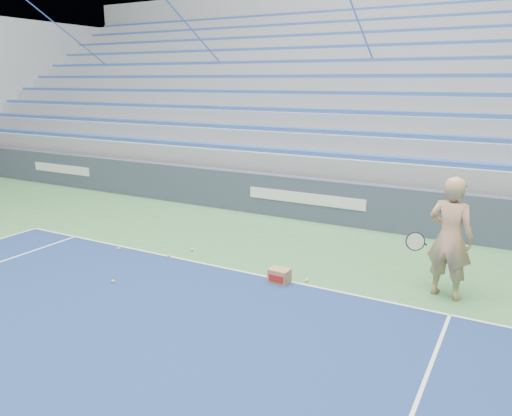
% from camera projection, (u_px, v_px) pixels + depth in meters
% --- Properties ---
extents(sponsor_barrier, '(30.00, 0.32, 1.10)m').
position_uv_depth(sponsor_barrier, '(307.00, 199.00, 12.90)').
color(sponsor_barrier, '#384156').
rests_on(sponsor_barrier, ground).
extents(bleachers, '(31.00, 9.15, 7.30)m').
position_uv_depth(bleachers, '(374.00, 115.00, 17.30)').
color(bleachers, gray).
rests_on(bleachers, ground).
extents(tennis_player, '(1.03, 0.94, 2.06)m').
position_uv_depth(tennis_player, '(450.00, 238.00, 8.17)').
color(tennis_player, tan).
rests_on(tennis_player, ground).
extents(ball_box, '(0.37, 0.29, 0.27)m').
position_uv_depth(ball_box, '(279.00, 276.00, 8.93)').
color(ball_box, '#A27A4E').
rests_on(ball_box, ground).
extents(tennis_ball_0, '(0.07, 0.07, 0.07)m').
position_uv_depth(tennis_ball_0, '(307.00, 280.00, 9.00)').
color(tennis_ball_0, '#C9D92C').
rests_on(tennis_ball_0, ground).
extents(tennis_ball_1, '(0.07, 0.07, 0.07)m').
position_uv_depth(tennis_ball_1, '(169.00, 256.00, 10.26)').
color(tennis_ball_1, '#C9D92C').
rests_on(tennis_ball_1, ground).
extents(tennis_ball_2, '(0.07, 0.07, 0.07)m').
position_uv_depth(tennis_ball_2, '(113.00, 281.00, 8.94)').
color(tennis_ball_2, '#C9D92C').
rests_on(tennis_ball_2, ground).
extents(tennis_ball_3, '(0.07, 0.07, 0.07)m').
position_uv_depth(tennis_ball_3, '(119.00, 249.00, 10.68)').
color(tennis_ball_3, '#C9D92C').
rests_on(tennis_ball_3, ground).
extents(tennis_ball_4, '(0.07, 0.07, 0.07)m').
position_uv_depth(tennis_ball_4, '(192.00, 250.00, 10.60)').
color(tennis_ball_4, '#C9D92C').
rests_on(tennis_ball_4, ground).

